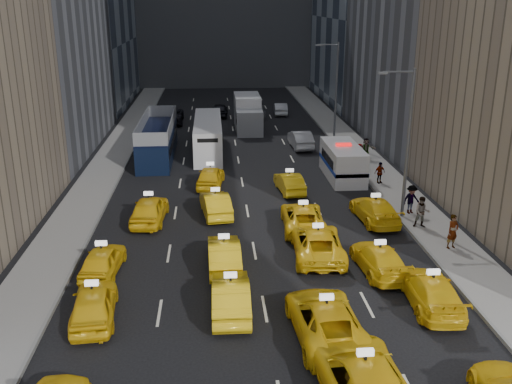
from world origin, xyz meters
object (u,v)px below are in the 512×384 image
Objects in this scene: nypd_van at (343,162)px; pedestrian_0 at (453,231)px; taxi_2 at (363,379)px; double_decker at (158,138)px; box_truck at (248,113)px; city_bus at (208,136)px.

pedestrian_0 is (2.91, -13.23, -0.11)m from nypd_van.
taxi_2 is 3.16× the size of pedestrian_0.
nypd_van is at bearing -19.09° from double_decker.
double_decker is 1.51× the size of box_truck.
pedestrian_0 is at bearing -42.40° from double_decker.
box_truck is 31.50m from pedestrian_0.
taxi_2 is at bearing -81.65° from box_truck.
double_decker is at bearing -161.03° from city_bus.
city_bus is (4.20, 1.26, -0.23)m from double_decker.
double_decker is 26.56m from pedestrian_0.
city_bus is at bearing -108.13° from box_truck.
box_truck is (-5.97, 16.99, 0.48)m from nypd_van.
pedestrian_0 is at bearing -66.87° from box_truck.
pedestrian_0 is at bearing -71.59° from nypd_van.
taxi_2 is 0.77× the size of box_truck.
box_truck reaches higher than nypd_van.
nypd_van is 13.54m from pedestrian_0.
nypd_van is 0.57× the size of city_bus.
double_decker is (-14.16, 7.11, 0.44)m from nypd_van.
city_bus is 1.45× the size of box_truck.
city_bus reaches higher than nypd_van.
box_truck is 4.09× the size of pedestrian_0.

